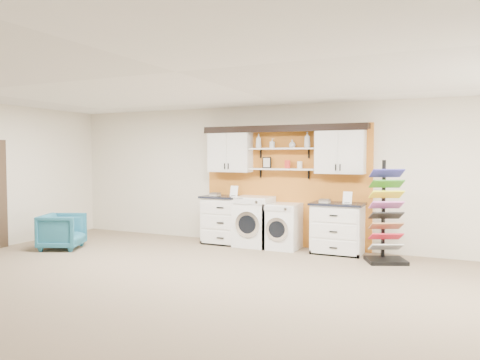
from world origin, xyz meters
The scene contains 22 objects.
floor centered at (0.00, 0.00, 0.00)m, with size 10.00×10.00×0.00m, color #827057.
ceiling centered at (0.00, 0.00, 2.80)m, with size 10.00×10.00×0.00m, color white.
wall_back centered at (0.00, 4.00, 1.40)m, with size 10.00×10.00×0.00m, color beige.
accent_panel centered at (0.00, 3.96, 1.20)m, with size 3.40×0.07×2.40m, color #BF6C20.
upper_cabinet_left centered at (-1.13, 3.79, 1.88)m, with size 0.90×0.35×0.84m.
upper_cabinet_right centered at (1.13, 3.79, 1.88)m, with size 0.90×0.35×0.84m.
shelf_lower centered at (0.00, 3.80, 1.53)m, with size 1.32×0.28×0.03m, color white.
shelf_upper centered at (0.00, 3.80, 1.93)m, with size 1.32×0.28×0.03m, color white.
crown_molding centered at (0.00, 3.81, 2.33)m, with size 3.30×0.41×0.13m.
picture_frame centered at (-0.35, 3.85, 1.66)m, with size 0.18×0.02×0.22m.
canister_red centered at (0.10, 3.80, 1.62)m, with size 0.11×0.11×0.16m, color red.
canister_cream centered at (0.35, 3.80, 1.61)m, with size 0.10×0.10×0.14m, color silver.
base_cabinet_left centered at (-1.13, 3.64, 0.49)m, with size 1.00×0.66×0.98m.
base_cabinet_right centered at (1.13, 3.64, 0.47)m, with size 0.95×0.66×0.93m.
washer centered at (-0.53, 3.64, 0.49)m, with size 0.71×0.71×0.99m.
dryer centered at (0.08, 3.64, 0.44)m, with size 0.63×0.71×0.87m.
sample_rack centered at (2.03, 3.28, 0.54)m, with size 0.78×0.73×1.72m.
armchair centered at (-3.77, 1.82, 0.34)m, with size 0.73×0.75×0.68m, color #20617C.
soap_bottle_a centered at (-0.51, 3.80, 2.09)m, with size 0.11×0.11×0.28m, color silver.
soap_bottle_b centered at (-0.22, 3.80, 2.04)m, with size 0.08×0.08×0.18m, color silver.
soap_bottle_c centered at (0.20, 3.80, 2.02)m, with size 0.12×0.12×0.16m, color silver.
soap_bottle_d centered at (0.50, 3.80, 2.09)m, with size 0.12×0.12×0.30m, color silver.
Camera 1 is at (3.09, -4.82, 1.80)m, focal length 35.00 mm.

